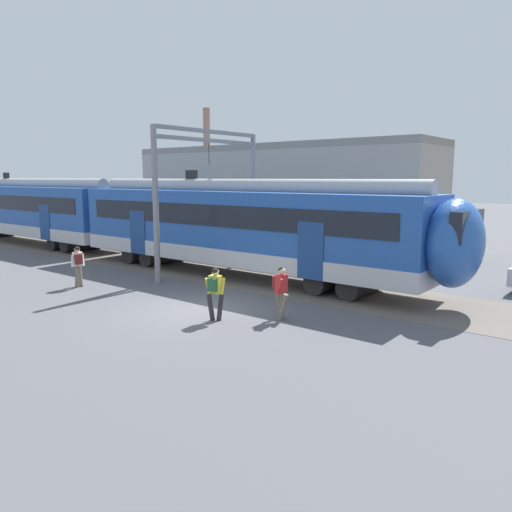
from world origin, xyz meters
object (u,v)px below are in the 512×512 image
Objects in this scene: commuter_train at (118,217)px; pedestrian_white at (78,263)px; pedestrian_yellow at (215,289)px; pedestrian_red at (281,288)px.

pedestrian_white is at bearing -48.19° from commuter_train.
commuter_train reaches higher than pedestrian_white.
pedestrian_yellow is (12.77, -5.83, -1.26)m from commuter_train.
commuter_train is 22.83× the size of pedestrian_red.
pedestrian_white is 9.20m from pedestrian_red.
pedestrian_yellow and pedestrian_red have the same top height.
commuter_train reaches higher than pedestrian_red.
pedestrian_yellow is 1.00× the size of pedestrian_red.
commuter_train is 14.99m from pedestrian_red.
pedestrian_white is at bearing 179.54° from pedestrian_yellow.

